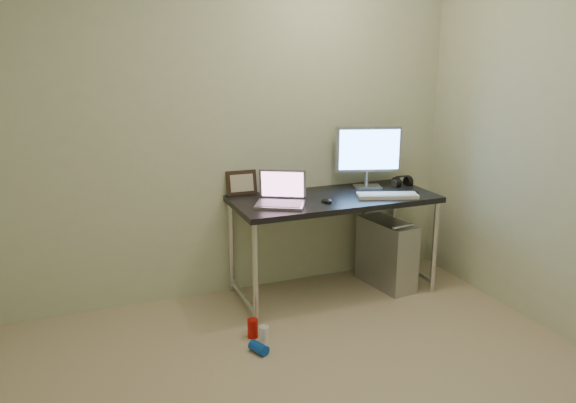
# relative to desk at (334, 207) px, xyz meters

# --- Properties ---
(wall_back) EXTENTS (3.50, 0.02, 2.50)m
(wall_back) POSITION_rel_desk_xyz_m (-0.68, 0.33, 0.58)
(wall_back) COLOR beige
(wall_back) RESTS_ON ground
(desk) EXTENTS (1.49, 0.65, 0.75)m
(desk) POSITION_rel_desk_xyz_m (0.00, 0.00, 0.00)
(desk) COLOR black
(desk) RESTS_ON ground
(tower_computer) EXTENTS (0.29, 0.53, 0.56)m
(tower_computer) POSITION_rel_desk_xyz_m (0.44, -0.04, -0.40)
(tower_computer) COLOR #B0B1B5
(tower_computer) RESTS_ON ground
(cable_a) EXTENTS (0.01, 0.16, 0.69)m
(cable_a) POSITION_rel_desk_xyz_m (0.39, 0.28, -0.27)
(cable_a) COLOR black
(cable_a) RESTS_ON ground
(cable_b) EXTENTS (0.02, 0.11, 0.71)m
(cable_b) POSITION_rel_desk_xyz_m (0.48, 0.26, -0.29)
(cable_b) COLOR black
(cable_b) RESTS_ON ground
(can_red) EXTENTS (0.07, 0.07, 0.12)m
(can_red) POSITION_rel_desk_xyz_m (-0.78, -0.45, -0.60)
(can_red) COLOR #B61009
(can_red) RESTS_ON ground
(can_white) EXTENTS (0.08, 0.08, 0.11)m
(can_white) POSITION_rel_desk_xyz_m (-0.74, -0.55, -0.61)
(can_white) COLOR white
(can_white) RESTS_ON ground
(can_blue) EXTENTS (0.11, 0.14, 0.07)m
(can_blue) POSITION_rel_desk_xyz_m (-0.81, -0.65, -0.63)
(can_blue) COLOR #0E41B5
(can_blue) RESTS_ON ground
(laptop) EXTENTS (0.42, 0.39, 0.23)m
(laptop) POSITION_rel_desk_xyz_m (-0.43, -0.05, 0.14)
(laptop) COLOR #B8B8C0
(laptop) RESTS_ON desk
(monitor) EXTENTS (0.49, 0.20, 0.47)m
(monitor) POSITION_rel_desk_xyz_m (0.36, 0.15, 0.36)
(monitor) COLOR #B8B8C0
(monitor) RESTS_ON desk
(keyboard) EXTENTS (0.45, 0.27, 0.03)m
(keyboard) POSITION_rel_desk_xyz_m (0.35, -0.17, 0.10)
(keyboard) COLOR silver
(keyboard) RESTS_ON desk
(mouse_right) EXTENTS (0.09, 0.11, 0.03)m
(mouse_right) POSITION_rel_desk_xyz_m (0.59, -0.14, 0.10)
(mouse_right) COLOR black
(mouse_right) RESTS_ON desk
(mouse_left) EXTENTS (0.07, 0.10, 0.03)m
(mouse_left) POSITION_rel_desk_xyz_m (-0.12, -0.13, 0.10)
(mouse_left) COLOR black
(mouse_left) RESTS_ON desk
(headphones) EXTENTS (0.15, 0.09, 0.10)m
(headphones) POSITION_rel_desk_xyz_m (0.65, 0.10, 0.11)
(headphones) COLOR black
(headphones) RESTS_ON desk
(picture_frame) EXTENTS (0.23, 0.07, 0.18)m
(picture_frame) POSITION_rel_desk_xyz_m (-0.61, 0.30, 0.17)
(picture_frame) COLOR black
(picture_frame) RESTS_ON desk
(webcam) EXTENTS (0.04, 0.04, 0.13)m
(webcam) POSITION_rel_desk_xyz_m (-0.42, 0.24, 0.18)
(webcam) COLOR silver
(webcam) RESTS_ON desk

